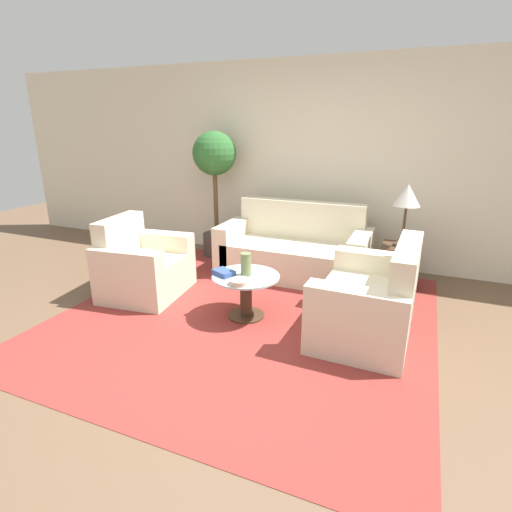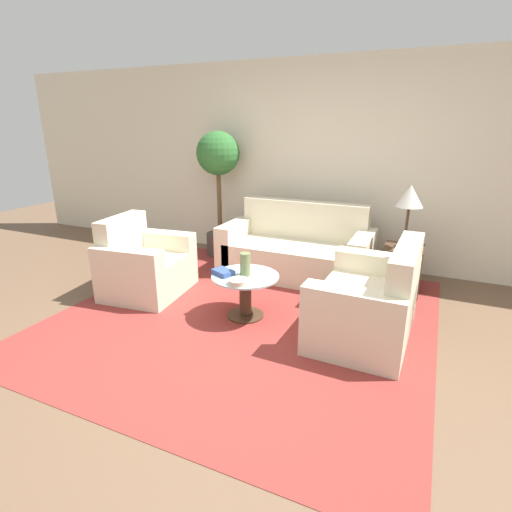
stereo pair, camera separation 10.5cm
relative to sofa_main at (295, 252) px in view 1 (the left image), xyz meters
The scene contains 13 objects.
ground_plane 2.02m from the sofa_main, 89.99° to the right, with size 14.00×14.00×0.00m, color brown.
wall_back 1.22m from the sofa_main, 89.98° to the left, with size 10.00×0.06×2.60m.
rug 1.35m from the sofa_main, 93.36° to the right, with size 3.48×3.47×0.01m.
sofa_main is the anchor object (origin of this frame).
armchair 1.85m from the sofa_main, 138.08° to the right, with size 0.86×0.99×0.85m.
loveseat 1.62m from the sofa_main, 47.20° to the right, with size 0.82×1.23×0.87m.
coffee_table 1.32m from the sofa_main, 93.36° to the right, with size 0.65×0.65×0.43m.
side_table 1.24m from the sofa_main, ahead, with size 0.41×0.41×0.53m.
table_lamp 1.46m from the sofa_main, ahead, with size 0.28×0.28×0.68m.
potted_plant 1.57m from the sofa_main, 166.31° to the left, with size 0.58×0.58×1.72m.
vase 1.34m from the sofa_main, 93.40° to the right, with size 0.10×0.10×0.22m.
bowl 1.55m from the sofa_main, 91.34° to the right, with size 0.18×0.18×0.05m.
book_stack 1.43m from the sofa_main, 101.30° to the right, with size 0.24×0.21×0.05m.
Camera 1 is at (1.39, -2.55, 1.81)m, focal length 28.00 mm.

